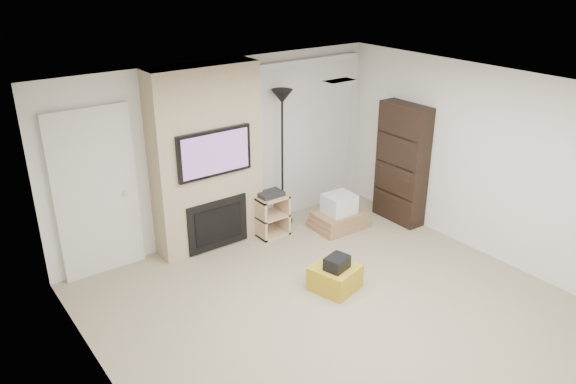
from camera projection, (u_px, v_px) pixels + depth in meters
floor at (352, 321)px, 6.23m from camera, size 5.00×5.50×0.00m
ceiling at (364, 100)px, 5.25m from camera, size 5.00×5.50×0.00m
wall_back at (222, 150)px, 7.78m from camera, size 5.00×0.00×2.50m
wall_left at (121, 303)px, 4.38m from camera, size 0.00×5.50×2.50m
wall_right at (503, 169)px, 7.10m from camera, size 0.00×5.50×2.50m
hvac_vent at (340, 81)px, 6.06m from camera, size 0.35×0.18×0.01m
ottoman at (335, 277)px, 6.79m from camera, size 0.61×0.61×0.30m
black_bag at (337, 263)px, 6.66m from camera, size 0.33×0.28×0.16m
fireplace_wall at (207, 160)px, 7.44m from camera, size 1.50×0.47×2.50m
entry_door at (96, 194)px, 6.85m from camera, size 1.02×0.11×2.14m
vertical_blinds at (304, 132)px, 8.50m from camera, size 1.98×0.10×2.37m
floor_lamp at (282, 120)px, 7.92m from camera, size 0.30×0.30×2.03m
av_stand at (271, 212)px, 8.05m from camera, size 0.45×0.38×0.66m
box_stack at (339, 215)px, 8.31m from camera, size 0.79×0.61×0.52m
bookshelf at (402, 164)px, 8.29m from camera, size 0.30×0.80×1.80m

